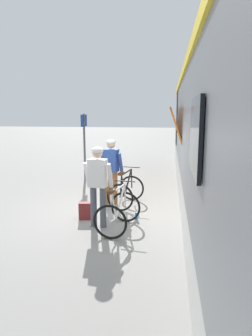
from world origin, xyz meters
TOP-DOWN VIEW (x-y plane):
  - ground_plane at (0.00, 0.00)m, footprint 80.00×80.00m
  - cyclist_near_in_blue at (-0.21, 1.03)m, footprint 0.66×0.41m
  - cyclist_far_in_white at (-0.17, -0.68)m, footprint 0.64×0.36m
  - bicycle_near_black at (0.21, 0.92)m, footprint 0.89×1.18m
  - bicycle_far_white at (0.29, -0.82)m, footprint 0.87×1.17m
  - backpack_on_platform at (-0.60, -0.26)m, footprint 0.30×0.22m
  - water_bottle_near_the_bikes at (0.60, -0.14)m, footprint 0.06×0.06m
  - water_bottle_by_the_backpack at (-0.68, -0.24)m, footprint 0.07×0.07m
  - platform_sign_post at (-1.85, 4.25)m, footprint 0.08×0.70m

SIDE VIEW (x-z plane):
  - ground_plane at x=0.00m, z-range 0.00..0.00m
  - water_bottle_near_the_bikes at x=0.60m, z-range 0.00..0.19m
  - water_bottle_by_the_backpack at x=-0.68m, z-range 0.00..0.19m
  - backpack_on_platform at x=-0.60m, z-range 0.00..0.40m
  - bicycle_near_black at x=0.21m, z-range -0.09..0.89m
  - bicycle_far_white at x=0.29m, z-range -0.09..0.89m
  - cyclist_near_in_blue at x=-0.21m, z-range 0.17..1.94m
  - cyclist_far_in_white at x=-0.17m, z-range 0.17..1.94m
  - platform_sign_post at x=-1.85m, z-range 0.42..2.82m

